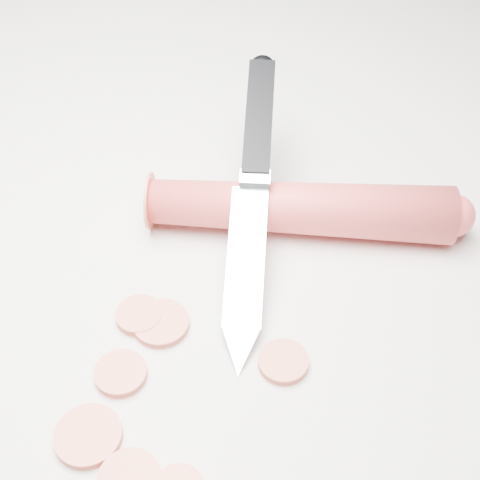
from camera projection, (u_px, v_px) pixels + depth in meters
The scene contains 9 objects.
ground at pixel (216, 328), 0.46m from camera, with size 2.40×2.40×0.00m, color silver.
carrot at pixel (300, 208), 0.51m from camera, with size 0.04×0.04×0.23m, color red.
carrot_slice_0 at pixel (88, 436), 0.40m from camera, with size 0.04×0.04×0.01m, color #ED694B.
carrot_slice_1 at pixel (121, 373), 0.43m from camera, with size 0.03×0.03×0.01m, color #ED694B.
carrot_slice_2 at pixel (139, 315), 0.46m from camera, with size 0.03×0.03×0.01m, color #ED694B.
carrot_slice_4 at pixel (283, 362), 0.44m from camera, with size 0.03×0.03×0.01m, color #ED694B.
carrot_slice_5 at pixel (161, 323), 0.46m from camera, with size 0.04×0.04×0.01m, color #ED694B.
carrot_slice_6 at pixel (130, 480), 0.38m from camera, with size 0.04×0.04×0.01m, color #ED694B.
kitchen_knife at pixel (254, 195), 0.48m from camera, with size 0.16×0.23×0.09m, color silver, non-canonical shape.
Camera 1 is at (0.17, -0.21, 0.38)m, focal length 50.00 mm.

